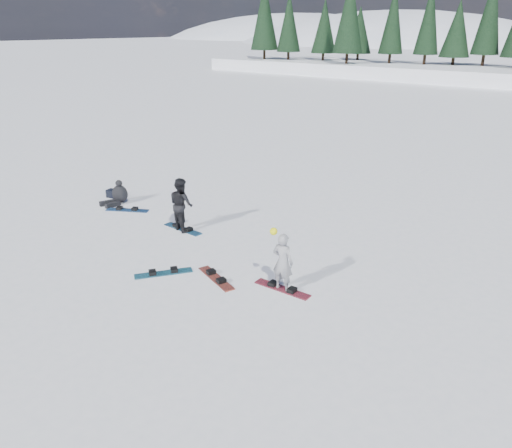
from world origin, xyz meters
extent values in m
plane|color=white|center=(0.00, 0.00, 0.00)|extent=(420.00, 420.00, 0.00)
ellipsoid|color=white|center=(-70.00, 170.00, -13.61)|extent=(143.00, 110.00, 49.50)
ellipsoid|color=white|center=(-140.00, 210.00, -14.30)|extent=(169.00, 130.00, 52.00)
cone|color=black|center=(-38.00, 55.00, 5.25)|extent=(3.20, 3.20, 7.50)
cone|color=black|center=(-34.38, 55.00, 5.25)|extent=(3.20, 3.20, 7.50)
cone|color=black|center=(-30.76, 55.00, 5.25)|extent=(3.20, 3.20, 7.50)
cone|color=black|center=(-27.14, 55.00, 5.25)|extent=(3.20, 3.20, 7.50)
cone|color=black|center=(-23.52, 55.00, 5.25)|extent=(3.20, 3.20, 7.50)
cone|color=black|center=(-19.90, 55.00, 5.25)|extent=(3.20, 3.20, 7.50)
cone|color=black|center=(-16.29, 55.00, 5.25)|extent=(3.20, 3.20, 7.50)
cone|color=black|center=(-12.67, 55.00, 5.25)|extent=(3.20, 3.20, 7.50)
cone|color=black|center=(-9.05, 55.00, 5.25)|extent=(3.20, 3.20, 7.50)
imported|color=#9F9FA4|center=(1.53, 0.63, 0.74)|extent=(0.58, 0.41, 1.49)
sphere|color=#F3EF0C|center=(1.33, 0.51, 1.54)|extent=(0.18, 0.18, 0.18)
imported|color=black|center=(-3.21, 1.83, 0.85)|extent=(0.95, 0.81, 1.70)
ellipsoid|color=black|center=(-6.88, 2.23, 0.34)|extent=(0.70, 0.63, 0.64)
sphere|color=black|center=(-6.88, 2.23, 0.74)|extent=(0.25, 0.25, 0.25)
cube|color=black|center=(-6.73, 1.77, 0.08)|extent=(0.19, 0.57, 0.16)
cube|color=black|center=(-7.03, 1.77, 0.08)|extent=(0.34, 0.59, 0.16)
cube|color=black|center=(-7.58, 2.43, 0.15)|extent=(0.51, 0.40, 0.30)
cube|color=maroon|center=(1.53, 0.63, 0.01)|extent=(1.51, 0.34, 0.03)
cube|color=navy|center=(-3.21, 1.83, 0.01)|extent=(1.51, 0.33, 0.03)
cube|color=#186784|center=(-1.39, -0.62, 0.01)|extent=(1.09, 1.39, 0.03)
cube|color=maroon|center=(-0.12, 0.03, 0.01)|extent=(1.51, 0.77, 0.03)
cube|color=navy|center=(-6.01, 1.84, 0.01)|extent=(1.43, 1.00, 0.03)
camera|label=1|loc=(7.71, -8.25, 6.05)|focal=35.00mm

